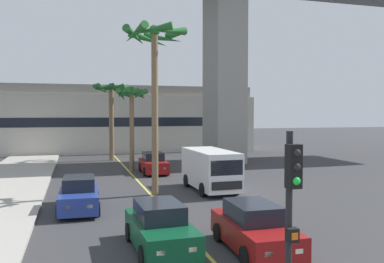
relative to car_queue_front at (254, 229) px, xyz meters
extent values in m
cube|color=#DBCC4C|center=(-1.60, 11.77, -0.72)|extent=(0.14, 56.00, 0.01)
cube|color=gray|center=(7.73, 23.34, 7.62)|extent=(2.80, 4.40, 16.69)
cube|color=beige|center=(-1.60, 36.87, 2.48)|extent=(33.47, 8.00, 6.41)
cube|color=#9C998D|center=(-1.60, 36.87, 6.29)|extent=(32.80, 7.20, 1.20)
cube|color=black|center=(-1.60, 32.85, 2.80)|extent=(30.12, 0.04, 1.00)
cube|color=maroon|center=(0.00, -0.03, -0.14)|extent=(1.80, 4.14, 0.80)
cube|color=black|center=(0.00, 0.12, 0.54)|extent=(1.44, 2.08, 0.60)
cube|color=#F2EDCC|center=(0.42, -2.05, -0.09)|extent=(0.24, 0.09, 0.14)
cube|color=#F2EDCC|center=(-0.52, -2.03, -0.09)|extent=(0.24, 0.09, 0.14)
cylinder|color=black|center=(0.78, -1.32, -0.40)|extent=(0.24, 0.65, 0.64)
cylinder|color=black|center=(-0.84, -1.28, -0.40)|extent=(0.24, 0.65, 0.64)
cylinder|color=black|center=(0.84, 1.22, -0.40)|extent=(0.24, 0.65, 0.64)
cylinder|color=black|center=(-0.78, 1.26, -0.40)|extent=(0.24, 0.65, 0.64)
cube|color=navy|center=(-5.45, 7.26, -0.14)|extent=(1.82, 4.15, 0.80)
cube|color=black|center=(-5.45, 7.41, 0.54)|extent=(1.45, 2.09, 0.60)
cube|color=#F2EDCC|center=(-5.04, 5.24, -0.09)|extent=(0.24, 0.09, 0.14)
cube|color=#F2EDCC|center=(-5.98, 5.27, -0.09)|extent=(0.24, 0.09, 0.14)
cylinder|color=black|center=(-4.68, 5.97, -0.40)|extent=(0.24, 0.65, 0.64)
cylinder|color=black|center=(-6.30, 6.02, -0.40)|extent=(0.24, 0.65, 0.64)
cylinder|color=black|center=(-4.61, 8.51, -0.40)|extent=(0.24, 0.65, 0.64)
cylinder|color=black|center=(-6.22, 8.56, -0.40)|extent=(0.24, 0.65, 0.64)
cube|color=maroon|center=(0.04, 17.85, -0.14)|extent=(1.79, 4.14, 0.80)
cube|color=black|center=(0.04, 18.00, 0.54)|extent=(1.44, 2.08, 0.60)
cube|color=#F2EDCC|center=(0.46, 15.83, -0.09)|extent=(0.24, 0.09, 0.14)
cube|color=#F2EDCC|center=(-0.47, 15.85, -0.09)|extent=(0.24, 0.09, 0.14)
cylinder|color=black|center=(0.82, 16.56, -0.40)|extent=(0.23, 0.64, 0.64)
cylinder|color=black|center=(-0.80, 16.60, -0.40)|extent=(0.23, 0.64, 0.64)
cylinder|color=black|center=(0.88, 19.10, -0.40)|extent=(0.23, 0.64, 0.64)
cylinder|color=black|center=(-0.74, 19.14, -0.40)|extent=(0.23, 0.64, 0.64)
cube|color=#0C4728|center=(-2.94, 0.92, -0.14)|extent=(1.82, 4.15, 0.80)
cube|color=black|center=(-2.95, 1.07, 0.54)|extent=(1.46, 2.09, 0.60)
cube|color=#F2EDCC|center=(-2.41, -1.08, -0.09)|extent=(0.24, 0.09, 0.14)
cube|color=#F2EDCC|center=(-3.35, -1.11, -0.09)|extent=(0.24, 0.09, 0.14)
cylinder|color=black|center=(-2.10, -0.33, -0.40)|extent=(0.24, 0.65, 0.64)
cylinder|color=black|center=(-3.71, -0.38, -0.40)|extent=(0.24, 0.65, 0.64)
cylinder|color=black|center=(-2.17, 2.21, -0.40)|extent=(0.24, 0.65, 0.64)
cylinder|color=black|center=(-3.79, 2.16, -0.40)|extent=(0.24, 0.65, 0.64)
cube|color=white|center=(1.95, 10.25, 0.59)|extent=(2.08, 5.23, 2.10)
cube|color=black|center=(1.99, 7.69, 0.94)|extent=(1.80, 0.11, 0.80)
cube|color=black|center=(1.99, 7.63, 0.01)|extent=(1.70, 0.09, 0.44)
cylinder|color=black|center=(2.92, 8.71, -0.34)|extent=(0.27, 0.76, 0.76)
cylinder|color=black|center=(1.02, 8.68, -0.34)|extent=(0.27, 0.76, 0.76)
cylinder|color=black|center=(2.87, 11.83, -0.34)|extent=(0.27, 0.76, 0.76)
cylinder|color=black|center=(0.97, 11.80, -0.34)|extent=(0.27, 0.76, 0.76)
cylinder|color=black|center=(-2.00, -5.74, 1.38)|extent=(0.12, 0.12, 4.20)
cube|color=black|center=(-2.00, -5.88, 2.88)|extent=(0.24, 0.20, 0.76)
sphere|color=black|center=(-2.00, -5.98, 3.12)|extent=(0.14, 0.14, 0.14)
sphere|color=black|center=(-2.00, -5.98, 2.88)|extent=(0.14, 0.14, 0.14)
sphere|color=#19D83F|center=(-2.00, -5.98, 2.64)|extent=(0.14, 0.14, 0.14)
cube|color=black|center=(-2.00, -5.86, 1.68)|extent=(0.20, 0.16, 0.24)
cube|color=orange|center=(-2.00, -5.94, 1.68)|extent=(0.12, 0.03, 0.12)
cylinder|color=brown|center=(-1.37, 9.91, 3.70)|extent=(0.36, 0.36, 8.84)
sphere|color=#236028|center=(-1.37, 9.91, 8.27)|extent=(0.60, 0.60, 0.60)
cone|color=#236028|center=(-0.22, 10.00, 8.09)|extent=(0.63, 2.38, 0.79)
cone|color=#236028|center=(-0.70, 10.84, 8.03)|extent=(2.16, 1.73, 0.90)
cone|color=#236028|center=(-1.49, 11.06, 7.96)|extent=(2.38, 0.68, 1.02)
cone|color=#236028|center=(-2.34, 10.53, 8.02)|extent=(1.64, 2.21, 0.93)
cone|color=#236028|center=(-2.47, 9.55, 7.99)|extent=(1.14, 2.37, 0.98)
cone|color=#236028|center=(-1.79, 8.83, 8.06)|extent=(2.35, 1.25, 0.86)
cone|color=#236028|center=(-0.70, 8.97, 8.09)|extent=(2.17, 1.72, 0.80)
cylinder|color=brown|center=(-1.33, 19.59, 2.34)|extent=(0.35, 0.35, 6.11)
sphere|color=#236028|center=(-1.33, 19.59, 5.54)|extent=(0.60, 0.60, 0.60)
cone|color=#236028|center=(-0.53, 19.56, 5.19)|extent=(0.50, 1.66, 1.05)
cone|color=#236028|center=(-0.77, 20.17, 5.23)|extent=(1.50, 1.47, 0.99)
cone|color=#236028|center=(-1.62, 20.34, 5.21)|extent=(1.70, 1.00, 1.01)
cone|color=#236028|center=(-2.06, 19.94, 5.17)|extent=(1.11, 1.67, 1.08)
cone|color=#236028|center=(-2.04, 19.22, 5.28)|extent=(1.16, 1.68, 0.92)
cone|color=#236028|center=(-1.60, 18.83, 5.26)|extent=(1.72, 0.96, 0.94)
cone|color=#236028|center=(-0.82, 18.97, 5.19)|extent=(1.56, 1.38, 1.04)
cylinder|color=brown|center=(-2.22, 27.25, 2.73)|extent=(0.45, 0.45, 6.90)
sphere|color=#236028|center=(-2.22, 27.25, 6.33)|extent=(0.60, 0.60, 0.60)
cone|color=#236028|center=(-1.10, 27.20, 6.07)|extent=(0.54, 2.30, 0.95)
cone|color=#236028|center=(-1.44, 28.05, 6.01)|extent=(1.92, 1.91, 1.05)
cone|color=#236028|center=(-2.10, 28.37, 6.11)|extent=(2.31, 0.68, 0.86)
cone|color=#236028|center=(-3.05, 28.00, 6.02)|extent=(1.85, 1.98, 1.02)
cone|color=#236028|center=(-3.33, 27.41, 6.15)|extent=(0.76, 2.32, 0.80)
cone|color=#236028|center=(-2.97, 26.43, 6.11)|extent=(1.98, 1.86, 0.87)
cone|color=#236028|center=(-2.23, 26.13, 6.05)|extent=(2.28, 0.46, 0.98)
cone|color=#236028|center=(-1.43, 26.46, 6.05)|extent=(1.92, 1.92, 0.98)
camera|label=1|loc=(-5.60, -12.06, 3.79)|focal=38.08mm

